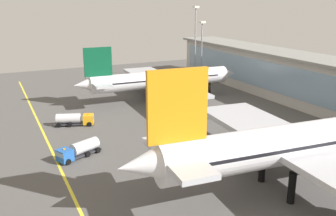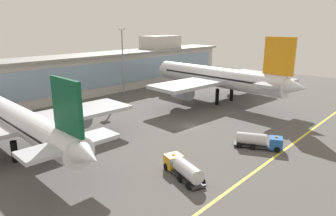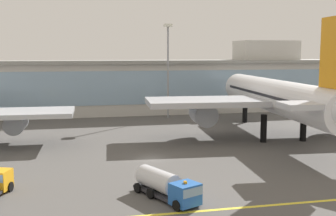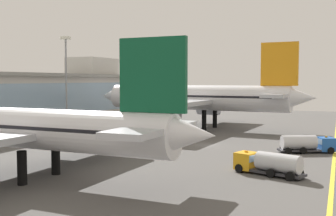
{
  "view_description": "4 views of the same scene",
  "coord_description": "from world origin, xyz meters",
  "px_view_note": "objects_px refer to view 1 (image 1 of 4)",
  "views": [
    {
      "loc": [
        65.03,
        -31.08,
        28.83
      ],
      "look_at": [
        -8.47,
        4.27,
        5.03
      ],
      "focal_mm": 40.16,
      "sensor_mm": 36.0,
      "label": 1
    },
    {
      "loc": [
        -54.0,
        -41.92,
        23.22
      ],
      "look_at": [
        0.08,
        7.63,
        3.1
      ],
      "focal_mm": 32.32,
      "sensor_mm": 36.0,
      "label": 2
    },
    {
      "loc": [
        -10.7,
        -60.46,
        15.46
      ],
      "look_at": [
        5.33,
        11.95,
        5.85
      ],
      "focal_mm": 45.34,
      "sensor_mm": 36.0,
      "label": 3
    },
    {
      "loc": [
        -74.09,
        -22.62,
        11.93
      ],
      "look_at": [
        -4.44,
        5.7,
        6.98
      ],
      "focal_mm": 45.37,
      "sensor_mm": 36.0,
      "label": 4
    }
  ],
  "objects_px": {
    "airliner_near_right": "(297,144)",
    "apron_light_mast_centre": "(195,33)",
    "baggage_tug_near": "(76,119)",
    "apron_light_mast_east": "(202,42)",
    "fuel_tanker_truck": "(78,150)",
    "airliner_near_left": "(160,80)"
  },
  "relations": [
    {
      "from": "baggage_tug_near",
      "to": "apron_light_mast_centre",
      "type": "distance_m",
      "value": 63.34
    },
    {
      "from": "apron_light_mast_centre",
      "to": "apron_light_mast_east",
      "type": "bearing_deg",
      "value": -0.72
    },
    {
      "from": "airliner_near_right",
      "to": "baggage_tug_near",
      "type": "bearing_deg",
      "value": 122.33
    },
    {
      "from": "baggage_tug_near",
      "to": "apron_light_mast_centre",
      "type": "bearing_deg",
      "value": 52.74
    },
    {
      "from": "fuel_tanker_truck",
      "to": "apron_light_mast_east",
      "type": "xyz_separation_m",
      "value": [
        -47.98,
        55.04,
        12.71
      ]
    },
    {
      "from": "airliner_near_right",
      "to": "fuel_tanker_truck",
      "type": "relative_size",
      "value": 6.12
    },
    {
      "from": "airliner_near_right",
      "to": "apron_light_mast_centre",
      "type": "distance_m",
      "value": 84.33
    },
    {
      "from": "airliner_near_right",
      "to": "apron_light_mast_centre",
      "type": "height_order",
      "value": "apron_light_mast_centre"
    },
    {
      "from": "airliner_near_left",
      "to": "apron_light_mast_centre",
      "type": "distance_m",
      "value": 33.39
    },
    {
      "from": "fuel_tanker_truck",
      "to": "apron_light_mast_centre",
      "type": "xyz_separation_m",
      "value": [
        -52.7,
        55.1,
        15.46
      ]
    },
    {
      "from": "apron_light_mast_centre",
      "to": "apron_light_mast_east",
      "type": "distance_m",
      "value": 5.47
    },
    {
      "from": "fuel_tanker_truck",
      "to": "apron_light_mast_east",
      "type": "height_order",
      "value": "apron_light_mast_east"
    },
    {
      "from": "apron_light_mast_east",
      "to": "apron_light_mast_centre",
      "type": "bearing_deg",
      "value": 179.28
    },
    {
      "from": "apron_light_mast_centre",
      "to": "apron_light_mast_east",
      "type": "height_order",
      "value": "apron_light_mast_centre"
    },
    {
      "from": "baggage_tug_near",
      "to": "fuel_tanker_truck",
      "type": "bearing_deg",
      "value": -81.75
    },
    {
      "from": "apron_light_mast_east",
      "to": "fuel_tanker_truck",
      "type": "bearing_deg",
      "value": -48.92
    },
    {
      "from": "baggage_tug_near",
      "to": "apron_light_mast_east",
      "type": "relative_size",
      "value": 0.44
    },
    {
      "from": "airliner_near_right",
      "to": "apron_light_mast_centre",
      "type": "bearing_deg",
      "value": 75.46
    },
    {
      "from": "airliner_near_right",
      "to": "airliner_near_left",
      "type": "bearing_deg",
      "value": 90.83
    },
    {
      "from": "airliner_near_right",
      "to": "apron_light_mast_east",
      "type": "xyz_separation_m",
      "value": [
        -74.55,
        27.09,
        6.75
      ]
    },
    {
      "from": "airliner_near_left",
      "to": "fuel_tanker_truck",
      "type": "bearing_deg",
      "value": -132.55
    },
    {
      "from": "airliner_near_left",
      "to": "apron_light_mast_centre",
      "type": "xyz_separation_m",
      "value": [
        -20.96,
        23.55,
        11.01
      ]
    }
  ]
}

